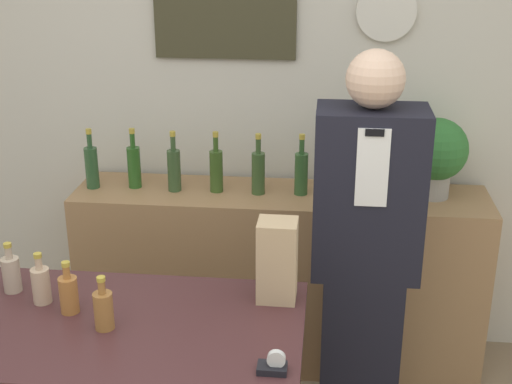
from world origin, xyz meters
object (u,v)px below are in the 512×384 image
(potted_plant, at_px, (436,153))
(paper_bag, at_px, (277,261))
(tape_dispenser, at_px, (274,365))
(shopkeeper, at_px, (365,259))

(potted_plant, xyz_separation_m, paper_bag, (-0.67, -1.05, -0.08))
(tape_dispenser, bearing_deg, paper_bag, 93.15)
(shopkeeper, xyz_separation_m, paper_bag, (-0.33, -0.47, 0.21))
(shopkeeper, height_order, potted_plant, shopkeeper)
(shopkeeper, xyz_separation_m, tape_dispenser, (-0.31, -0.91, 0.08))
(potted_plant, bearing_deg, tape_dispenser, -113.60)
(paper_bag, relative_size, tape_dispenser, 3.31)
(shopkeeper, xyz_separation_m, potted_plant, (0.34, 0.58, 0.29))
(potted_plant, bearing_deg, shopkeeper, -120.51)
(shopkeeper, bearing_deg, tape_dispenser, -108.75)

